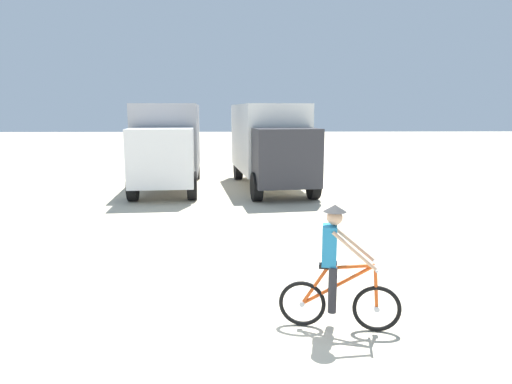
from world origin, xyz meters
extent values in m
plane|color=beige|center=(0.00, 0.00, 0.00)|extent=(120.00, 120.00, 0.00)
cube|color=#9E9EA3|center=(-2.91, 12.00, 2.00)|extent=(2.79, 5.37, 2.70)
cube|color=silver|center=(-2.65, 8.61, 1.50)|extent=(2.31, 1.66, 2.00)
cube|color=black|center=(-2.60, 7.91, 1.85)|extent=(2.02, 0.24, 0.80)
cylinder|color=black|center=(-1.64, 8.78, 0.50)|extent=(0.40, 1.02, 1.00)
cylinder|color=black|center=(-3.68, 8.63, 0.50)|extent=(0.40, 1.02, 1.00)
cylinder|color=black|center=(-2.02, 13.76, 0.50)|extent=(0.40, 1.02, 1.00)
cylinder|color=black|center=(-4.06, 13.60, 0.50)|extent=(0.40, 1.02, 1.00)
cube|color=white|center=(1.16, 11.90, 2.00)|extent=(3.11, 5.49, 2.70)
cube|color=#2D2D33|center=(1.64, 8.54, 1.50)|extent=(2.39, 1.79, 2.00)
cube|color=black|center=(1.74, 7.84, 1.85)|extent=(2.02, 0.36, 0.80)
cylinder|color=black|center=(2.64, 8.78, 0.50)|extent=(0.46, 1.04, 1.00)
cylinder|color=black|center=(0.62, 8.49, 0.50)|extent=(0.46, 1.04, 1.00)
cylinder|color=black|center=(1.93, 13.72, 0.50)|extent=(0.46, 1.04, 1.00)
cylinder|color=black|center=(-0.08, 13.43, 0.50)|extent=(0.46, 1.04, 1.00)
torus|color=black|center=(2.05, -0.93, 0.34)|extent=(0.68, 0.19, 0.68)
cylinder|color=silver|center=(2.05, -0.93, 0.34)|extent=(0.09, 0.09, 0.08)
torus|color=black|center=(1.02, -0.73, 0.34)|extent=(0.68, 0.19, 0.68)
cylinder|color=silver|center=(1.02, -0.73, 0.34)|extent=(0.09, 0.09, 0.08)
cylinder|color=#E05119|center=(1.51, -0.82, 0.66)|extent=(1.02, 0.25, 0.68)
cylinder|color=#E05119|center=(1.68, -0.86, 0.94)|extent=(0.66, 0.18, 0.13)
cylinder|color=#E05119|center=(1.19, -0.76, 0.62)|extent=(0.39, 0.12, 0.59)
cylinder|color=#E05119|center=(2.02, -0.92, 0.66)|extent=(0.11, 0.07, 0.64)
cylinder|color=silver|center=(2.00, -0.92, 0.98)|extent=(0.14, 0.52, 0.04)
cube|color=black|center=(1.36, -0.79, 0.93)|extent=(0.26, 0.16, 0.06)
cube|color=teal|center=(1.38, -0.80, 1.24)|extent=(0.26, 0.35, 0.56)
sphere|color=tan|center=(1.44, -0.81, 1.64)|extent=(0.22, 0.22, 0.22)
cone|color=#333333|center=(1.44, -0.81, 1.77)|extent=(0.32, 0.32, 0.10)
cylinder|color=#26262B|center=(1.46, -0.68, 0.63)|extent=(0.12, 0.12, 0.66)
cylinder|color=#26262B|center=(1.41, -0.94, 0.63)|extent=(0.12, 0.12, 0.66)
cylinder|color=tan|center=(1.74, -0.69, 1.23)|extent=(0.63, 0.13, 0.53)
cylinder|color=tan|center=(1.67, -1.04, 1.23)|extent=(0.62, 0.21, 0.53)
camera|label=1|loc=(0.19, -6.82, 3.09)|focal=31.54mm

